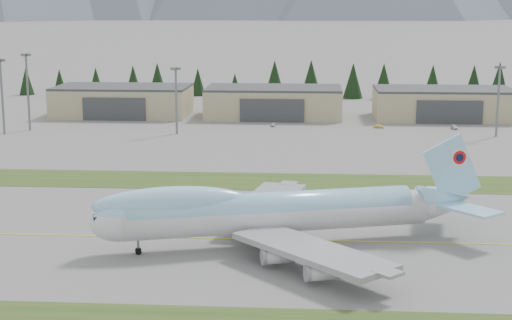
# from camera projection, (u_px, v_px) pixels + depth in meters

# --- Properties ---
(ground) EXTENTS (7000.00, 7000.00, 0.00)m
(ground) POSITION_uv_depth(u_px,v_px,m) (319.00, 241.00, 134.27)
(ground) COLOR slate
(ground) RESTS_ON ground
(grass_strip_far) EXTENTS (400.00, 18.00, 0.08)m
(grass_strip_far) POSITION_uv_depth(u_px,v_px,m) (317.00, 182.00, 178.29)
(grass_strip_far) COLOR #2B4E1C
(grass_strip_far) RESTS_ON ground
(taxiway_line_main) EXTENTS (400.00, 0.40, 0.02)m
(taxiway_line_main) POSITION_uv_depth(u_px,v_px,m) (319.00, 241.00, 134.27)
(taxiway_line_main) COLOR yellow
(taxiway_line_main) RESTS_ON ground
(boeing_747_freighter) EXTENTS (68.12, 56.62, 17.95)m
(boeing_747_freighter) POSITION_uv_depth(u_px,v_px,m) (272.00, 211.00, 130.53)
(boeing_747_freighter) COLOR silver
(boeing_747_freighter) RESTS_ON ground
(hangar_left) EXTENTS (48.00, 26.60, 10.80)m
(hangar_left) POSITION_uv_depth(u_px,v_px,m) (123.00, 101.00, 284.70)
(hangar_left) COLOR tan
(hangar_left) RESTS_ON ground
(hangar_center) EXTENTS (48.00, 26.60, 10.80)m
(hangar_center) POSITION_uv_depth(u_px,v_px,m) (274.00, 102.00, 280.90)
(hangar_center) COLOR tan
(hangar_center) RESTS_ON ground
(hangar_right) EXTENTS (48.00, 26.60, 10.80)m
(hangar_right) POSITION_uv_depth(u_px,v_px,m) (443.00, 103.00, 276.76)
(hangar_right) COLOR tan
(hangar_right) RESTS_ON ground
(floodlight_masts) EXTENTS (201.70, 10.84, 24.54)m
(floodlight_masts) POSITION_uv_depth(u_px,v_px,m) (264.00, 84.00, 239.88)
(floodlight_masts) COLOR slate
(floodlight_masts) RESTS_ON ground
(service_vehicle_a) EXTENTS (1.44, 3.38, 1.14)m
(service_vehicle_a) POSITION_uv_depth(u_px,v_px,m) (273.00, 126.00, 260.07)
(service_vehicle_a) COLOR silver
(service_vehicle_a) RESTS_ON ground
(service_vehicle_b) EXTENTS (3.68, 2.43, 1.14)m
(service_vehicle_b) POSITION_uv_depth(u_px,v_px,m) (379.00, 128.00, 256.71)
(service_vehicle_b) COLOR gold
(service_vehicle_b) RESTS_ON ground
(service_vehicle_c) EXTENTS (1.84, 4.19, 1.19)m
(service_vehicle_c) POSITION_uv_depth(u_px,v_px,m) (454.00, 129.00, 254.17)
(service_vehicle_c) COLOR silver
(service_vehicle_c) RESTS_ON ground
(conifer_belt) EXTENTS (266.93, 14.75, 16.31)m
(conifer_belt) POSITION_uv_depth(u_px,v_px,m) (327.00, 81.00, 339.05)
(conifer_belt) COLOR black
(conifer_belt) RESTS_ON ground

